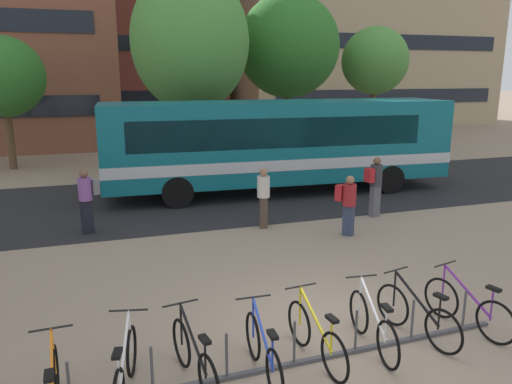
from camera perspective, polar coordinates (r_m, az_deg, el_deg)
ground at (r=8.34m, az=9.41°, el=-16.04°), size 200.00×200.00×0.00m
bus_lane_asphalt at (r=16.81m, az=-5.70°, el=-0.65°), size 80.00×7.20×0.01m
city_bus at (r=17.23m, az=2.95°, el=5.74°), size 12.14×3.18×3.20m
bike_rack at (r=7.31m, az=0.61°, el=-19.61°), size 8.03×0.28×0.70m
parked_bicycle_white_2 at (r=6.91m, az=-14.92°, el=-19.40°), size 0.58×1.69×0.99m
parked_bicycle_black_3 at (r=6.98m, az=-7.19°, el=-18.67°), size 0.52×1.71×0.99m
parked_bicycle_blue_4 at (r=7.06m, az=0.83°, el=-18.14°), size 0.52×1.72×0.99m
parked_bicycle_yellow_5 at (r=7.45m, az=6.96°, el=-16.41°), size 0.52×1.72×0.99m
parked_bicycle_white_6 at (r=7.90m, az=13.38°, el=-14.85°), size 0.52×1.72×0.99m
parked_bicycle_black_7 at (r=8.37m, az=18.16°, el=-13.48°), size 0.57×1.69×0.99m
parked_bicycle_purple_8 at (r=8.91m, az=23.32°, el=-12.24°), size 0.58×1.69×0.99m
commuter_grey_pack_0 at (r=13.50m, az=-19.05°, el=-0.51°), size 0.60×0.52×1.72m
commuter_teal_pack_1 at (r=13.30m, az=0.85°, el=-0.15°), size 0.41×0.57×1.65m
commuter_red_pack_4 at (r=12.86m, az=10.61°, el=-1.06°), size 0.57×0.60×1.58m
commuter_red_pack_6 at (r=14.71m, az=13.64°, el=1.07°), size 0.57×0.39×1.77m
street_tree_0 at (r=24.04m, az=-27.29°, el=11.79°), size 3.44×3.44×5.72m
street_tree_1 at (r=25.28m, az=3.77°, el=16.52°), size 5.01×5.01×7.97m
street_tree_2 at (r=27.79m, az=13.64°, el=14.55°), size 3.54×3.54×6.59m
street_tree_3 at (r=21.69m, az=-7.65°, el=16.94°), size 4.95×4.95×8.39m
building_centre_block at (r=44.72m, az=-14.51°, el=17.96°), size 14.17×12.00×15.83m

